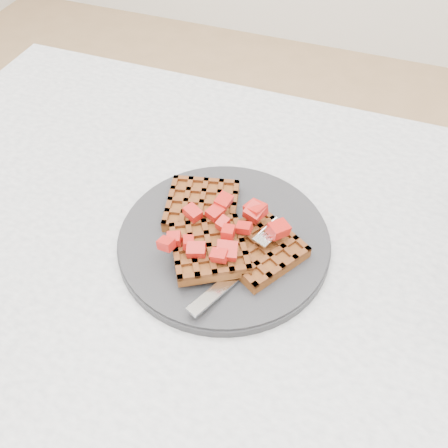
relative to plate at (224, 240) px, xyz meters
The scene contains 5 objects.
table 0.14m from the plate, 33.64° to the right, with size 1.20×0.80×0.75m.
plate is the anchor object (origin of this frame).
waffles 0.02m from the plate, 87.49° to the right, with size 0.22×0.19×0.03m.
strawberry_pile 0.05m from the plate, 45.00° to the right, with size 0.15×0.15×0.02m, color #950908, non-canonical shape.
fork 0.06m from the plate, 43.03° to the right, with size 0.02×0.18×0.02m, color silver, non-canonical shape.
Camera 1 is at (0.10, -0.37, 1.26)m, focal length 40.00 mm.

